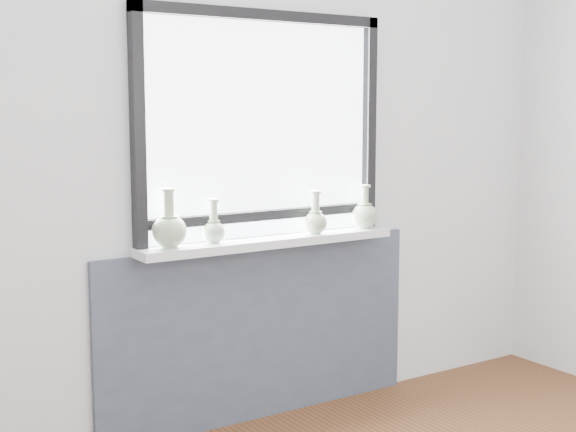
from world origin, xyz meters
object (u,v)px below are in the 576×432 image
vase_a (169,229)px  vase_d (365,214)px  vase_b (214,229)px  windowsill (270,242)px  vase_c (315,220)px

vase_a → vase_d: vase_a is taller
vase_b → windowsill: bearing=-1.3°
vase_a → vase_c: bearing=-1.6°
windowsill → vase_c: size_ratio=6.30×
windowsill → vase_b: 0.30m
windowsill → vase_c: (0.25, -0.03, 0.09)m
windowsill → vase_a: size_ratio=5.08×
vase_b → vase_c: (0.54, -0.03, 0.00)m
vase_c → windowsill: bearing=174.2°
windowsill → vase_d: bearing=-0.8°
vase_b → vase_c: size_ratio=0.96×
windowsill → vase_b: (-0.29, 0.01, 0.08)m
windowsill → vase_c: vase_c is taller
vase_a → vase_d: (1.07, -0.00, -0.01)m
windowsill → vase_d: 0.57m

